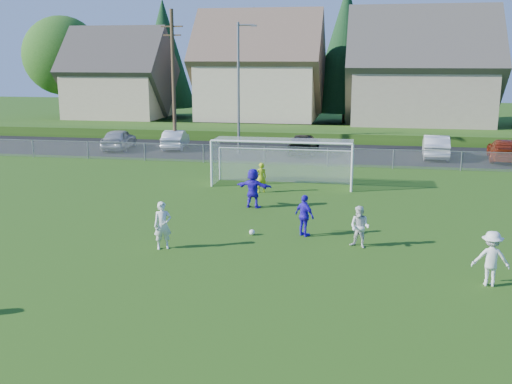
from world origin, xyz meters
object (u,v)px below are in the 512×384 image
(player_blue_b, at_px, (253,188))
(car_g, at_px, (504,150))
(player_white_b, at_px, (360,227))
(car_d, at_px, (304,144))
(player_white_c, at_px, (491,259))
(car_b, at_px, (175,139))
(car_f, at_px, (436,146))
(player_blue_a, at_px, (305,216))
(goalkeeper, at_px, (261,178))
(player_white_a, at_px, (163,225))
(soccer_ball, at_px, (252,232))
(soccer_goal, at_px, (283,155))
(car_a, at_px, (119,139))

(player_blue_b, height_order, car_g, player_blue_b)
(player_white_b, xyz_separation_m, car_d, (-4.15, 20.86, -0.08))
(car_g, bearing_deg, player_blue_b, 55.08)
(player_white_c, bearing_deg, car_b, -51.16)
(player_white_b, distance_m, car_f, 21.37)
(player_blue_a, bearing_deg, player_white_b, -166.71)
(car_d, distance_m, car_f, 8.99)
(player_white_b, bearing_deg, goalkeeper, 146.35)
(player_white_a, distance_m, player_blue_a, 5.39)
(car_b, distance_m, car_d, 9.69)
(player_white_b, xyz_separation_m, car_b, (-13.80, 21.62, -0.07))
(player_blue_a, bearing_deg, car_b, -20.38)
(soccer_ball, xyz_separation_m, player_blue_a, (1.99, 0.24, 0.69))
(car_f, bearing_deg, car_b, 1.06)
(player_white_a, bearing_deg, player_white_c, -34.83)
(car_f, bearing_deg, soccer_goal, 53.28)
(car_b, bearing_deg, soccer_ball, 107.20)
(car_b, relative_size, soccer_goal, 0.57)
(player_white_a, relative_size, player_white_b, 1.13)
(player_white_b, xyz_separation_m, car_g, (9.16, 20.42, -0.05))
(player_white_c, bearing_deg, car_a, -44.19)
(car_d, relative_size, car_f, 1.00)
(player_blue_a, bearing_deg, soccer_goal, -37.26)
(car_b, bearing_deg, car_g, 169.17)
(car_d, height_order, soccer_goal, soccer_goal)
(car_d, xyz_separation_m, car_f, (8.99, -0.05, 0.09))
(soccer_ball, relative_size, player_blue_a, 0.14)
(car_a, bearing_deg, player_blue_a, 121.99)
(soccer_goal, bearing_deg, goalkeeper, -113.10)
(player_white_a, relative_size, car_a, 0.39)
(player_white_c, relative_size, soccer_goal, 0.23)
(soccer_ball, bearing_deg, soccer_goal, 90.52)
(soccer_ball, height_order, car_d, car_d)
(soccer_ball, height_order, player_white_a, player_white_a)
(car_a, xyz_separation_m, car_d, (13.66, 0.32, -0.07))
(goalkeeper, relative_size, soccer_goal, 0.20)
(player_blue_b, bearing_deg, goalkeeper, -76.86)
(goalkeeper, xyz_separation_m, car_f, (9.84, 12.61, 0.02))
(player_white_a, height_order, player_white_b, player_white_a)
(soccer_ball, xyz_separation_m, car_g, (13.23, 19.62, 0.60))
(goalkeeper, bearing_deg, player_white_b, 97.02)
(player_white_b, height_order, car_b, player_white_b)
(soccer_ball, bearing_deg, car_d, 90.21)
(soccer_ball, height_order, player_white_c, player_white_c)
(soccer_ball, xyz_separation_m, player_white_c, (7.96, -3.83, 0.73))
(player_blue_a, relative_size, soccer_goal, 0.22)
(soccer_ball, relative_size, car_b, 0.05)
(player_white_b, height_order, car_a, player_white_b)
(player_white_b, xyz_separation_m, soccer_goal, (-4.16, 10.18, 0.87))
(soccer_goal, bearing_deg, player_white_a, -103.25)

